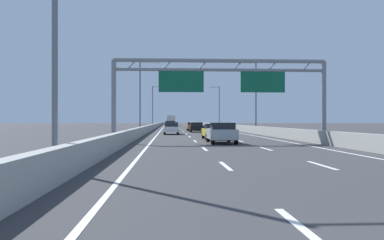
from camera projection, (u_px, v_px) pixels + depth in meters
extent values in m
plane|color=#38383A|center=(185.00, 127.00, 102.89)|extent=(260.00, 260.00, 0.00)
cube|color=white|center=(304.00, 230.00, 6.43)|extent=(0.16, 3.00, 0.01)
cube|color=white|center=(225.00, 166.00, 15.42)|extent=(0.16, 3.00, 0.01)
cube|color=white|center=(205.00, 149.00, 24.40)|extent=(0.16, 3.00, 0.01)
cube|color=white|center=(195.00, 141.00, 33.39)|extent=(0.16, 3.00, 0.01)
cube|color=white|center=(190.00, 137.00, 42.38)|extent=(0.16, 3.00, 0.01)
cube|color=white|center=(186.00, 134.00, 51.37)|extent=(0.16, 3.00, 0.01)
cube|color=white|center=(184.00, 132.00, 60.35)|extent=(0.16, 3.00, 0.01)
cube|color=white|center=(182.00, 130.00, 69.34)|extent=(0.16, 3.00, 0.01)
cube|color=white|center=(180.00, 129.00, 78.33)|extent=(0.16, 3.00, 0.01)
cube|color=white|center=(179.00, 128.00, 87.31)|extent=(0.16, 3.00, 0.01)
cube|color=white|center=(178.00, 127.00, 96.30)|extent=(0.16, 3.00, 0.01)
cube|color=white|center=(178.00, 127.00, 105.29)|extent=(0.16, 3.00, 0.01)
cube|color=white|center=(177.00, 126.00, 114.27)|extent=(0.16, 3.00, 0.01)
cube|color=white|center=(176.00, 126.00, 123.26)|extent=(0.16, 3.00, 0.01)
cube|color=white|center=(176.00, 125.00, 132.25)|extent=(0.16, 3.00, 0.01)
cube|color=white|center=(175.00, 125.00, 141.23)|extent=(0.16, 3.00, 0.01)
cube|color=white|center=(175.00, 125.00, 150.22)|extent=(0.16, 3.00, 0.01)
cube|color=white|center=(175.00, 125.00, 159.21)|extent=(0.16, 3.00, 0.01)
cube|color=white|center=(322.00, 165.00, 15.61)|extent=(0.16, 3.00, 0.01)
cube|color=white|center=(266.00, 149.00, 24.60)|extent=(0.16, 3.00, 0.01)
cube|color=white|center=(240.00, 141.00, 33.59)|extent=(0.16, 3.00, 0.01)
cube|color=white|center=(225.00, 137.00, 42.57)|extent=(0.16, 3.00, 0.01)
cube|color=white|center=(215.00, 134.00, 51.56)|extent=(0.16, 3.00, 0.01)
cube|color=white|center=(209.00, 132.00, 60.55)|extent=(0.16, 3.00, 0.01)
cube|color=white|center=(204.00, 130.00, 69.53)|extent=(0.16, 3.00, 0.01)
cube|color=white|center=(200.00, 129.00, 78.52)|extent=(0.16, 3.00, 0.01)
cube|color=white|center=(196.00, 128.00, 87.51)|extent=(0.16, 3.00, 0.01)
cube|color=white|center=(194.00, 127.00, 96.49)|extent=(0.16, 3.00, 0.01)
cube|color=white|center=(192.00, 127.00, 105.48)|extent=(0.16, 3.00, 0.01)
cube|color=white|center=(190.00, 126.00, 114.47)|extent=(0.16, 3.00, 0.01)
cube|color=white|center=(189.00, 126.00, 123.45)|extent=(0.16, 3.00, 0.01)
cube|color=white|center=(187.00, 125.00, 132.44)|extent=(0.16, 3.00, 0.01)
cube|color=white|center=(186.00, 125.00, 141.43)|extent=(0.16, 3.00, 0.01)
cube|color=white|center=(185.00, 125.00, 150.42)|extent=(0.16, 3.00, 0.01)
cube|color=white|center=(184.00, 125.00, 159.40)|extent=(0.16, 3.00, 0.01)
cube|color=white|center=(163.00, 128.00, 90.62)|extent=(0.16, 176.00, 0.01)
cube|color=white|center=(211.00, 128.00, 91.19)|extent=(0.16, 176.00, 0.01)
cube|color=#9E9E99|center=(158.00, 125.00, 112.50)|extent=(0.45, 220.00, 0.95)
cube|color=#9E9E99|center=(209.00, 125.00, 113.25)|extent=(0.45, 220.00, 0.95)
cylinder|color=gray|center=(114.00, 101.00, 31.44)|extent=(0.36, 0.36, 6.20)
cylinder|color=gray|center=(324.00, 102.00, 32.30)|extent=(0.36, 0.36, 6.20)
cylinder|color=gray|center=(220.00, 61.00, 31.87)|extent=(16.01, 0.32, 0.32)
cylinder|color=gray|center=(220.00, 70.00, 31.87)|extent=(16.01, 0.26, 0.26)
cylinder|color=gray|center=(132.00, 65.00, 31.51)|extent=(0.74, 0.10, 0.74)
cylinder|color=gray|center=(167.00, 65.00, 31.65)|extent=(0.74, 0.10, 0.74)
cylinder|color=gray|center=(203.00, 65.00, 31.80)|extent=(0.74, 0.10, 0.74)
cylinder|color=gray|center=(238.00, 65.00, 31.94)|extent=(0.74, 0.10, 0.74)
cylinder|color=gray|center=(272.00, 66.00, 32.08)|extent=(0.74, 0.10, 0.74)
cylinder|color=gray|center=(307.00, 66.00, 32.23)|extent=(0.74, 0.10, 0.74)
cube|color=#0F5B3D|center=(181.00, 82.00, 31.71)|extent=(3.40, 0.12, 1.60)
cube|color=#0F5B3D|center=(263.00, 82.00, 32.04)|extent=(3.40, 0.12, 1.60)
cylinder|color=slate|center=(55.00, 29.00, 14.13)|extent=(0.20, 0.20, 9.50)
cylinder|color=slate|center=(140.00, 97.00, 55.32)|extent=(0.20, 0.20, 9.50)
cylinder|color=slate|center=(148.00, 62.00, 55.38)|extent=(2.20, 0.12, 0.12)
cube|color=#F2EAC6|center=(157.00, 63.00, 55.44)|extent=(0.56, 0.28, 0.20)
cylinder|color=slate|center=(256.00, 97.00, 56.15)|extent=(0.20, 0.20, 9.50)
cylinder|color=slate|center=(248.00, 63.00, 56.09)|extent=(2.20, 0.12, 0.12)
cube|color=#F2EAC6|center=(240.00, 63.00, 56.03)|extent=(0.56, 0.28, 0.20)
cylinder|color=slate|center=(153.00, 107.00, 96.51)|extent=(0.20, 0.20, 9.50)
cylinder|color=slate|center=(157.00, 87.00, 96.57)|extent=(2.20, 0.12, 0.12)
cube|color=#F2EAC6|center=(162.00, 87.00, 96.63)|extent=(0.56, 0.28, 0.20)
cylinder|color=slate|center=(219.00, 107.00, 97.34)|extent=(0.20, 0.20, 9.50)
cylinder|color=slate|center=(215.00, 87.00, 97.28)|extent=(2.20, 0.12, 0.12)
cube|color=#F2EAC6|center=(210.00, 87.00, 97.22)|extent=(0.56, 0.28, 0.20)
cube|color=#A8ADB2|center=(221.00, 134.00, 30.79)|extent=(1.84, 4.68, 0.72)
cube|color=black|center=(222.00, 126.00, 30.09)|extent=(1.62, 1.93, 0.47)
cylinder|color=black|center=(208.00, 138.00, 32.53)|extent=(0.22, 0.64, 0.64)
cylinder|color=black|center=(229.00, 138.00, 32.62)|extent=(0.22, 0.64, 0.64)
cylinder|color=black|center=(213.00, 140.00, 28.96)|extent=(0.22, 0.64, 0.64)
cylinder|color=black|center=(236.00, 140.00, 29.04)|extent=(0.22, 0.64, 0.64)
cube|color=yellow|center=(214.00, 132.00, 36.87)|extent=(1.76, 4.65, 0.60)
cube|color=black|center=(214.00, 126.00, 36.33)|extent=(1.55, 1.93, 0.45)
cylinder|color=black|center=(203.00, 135.00, 38.59)|extent=(0.22, 0.64, 0.64)
cylinder|color=black|center=(220.00, 135.00, 38.68)|extent=(0.22, 0.64, 0.64)
cylinder|color=black|center=(207.00, 137.00, 35.05)|extent=(0.22, 0.64, 0.64)
cylinder|color=black|center=(225.00, 136.00, 35.14)|extent=(0.22, 0.64, 0.64)
cube|color=black|center=(197.00, 128.00, 59.00)|extent=(1.88, 4.16, 0.63)
cube|color=black|center=(196.00, 124.00, 59.36)|extent=(1.66, 1.88, 0.43)
cylinder|color=black|center=(190.00, 130.00, 60.48)|extent=(0.22, 0.64, 0.64)
cylinder|color=black|center=(202.00, 130.00, 60.57)|extent=(0.22, 0.64, 0.64)
cylinder|color=black|center=(191.00, 130.00, 57.42)|extent=(0.22, 0.64, 0.64)
cylinder|color=black|center=(203.00, 130.00, 57.51)|extent=(0.22, 0.64, 0.64)
cube|color=#2347AD|center=(170.00, 126.00, 70.96)|extent=(1.81, 4.12, 0.70)
cube|color=black|center=(170.00, 123.00, 70.42)|extent=(1.59, 1.83, 0.54)
cylinder|color=black|center=(166.00, 128.00, 72.43)|extent=(0.22, 0.64, 0.64)
cylinder|color=black|center=(175.00, 128.00, 72.51)|extent=(0.22, 0.64, 0.64)
cylinder|color=black|center=(166.00, 128.00, 69.41)|extent=(0.22, 0.64, 0.64)
cylinder|color=black|center=(175.00, 128.00, 69.49)|extent=(0.22, 0.64, 0.64)
cube|color=silver|center=(171.00, 129.00, 50.04)|extent=(1.78, 4.57, 0.60)
cube|color=black|center=(171.00, 124.00, 49.75)|extent=(1.56, 1.83, 0.51)
cylinder|color=black|center=(165.00, 131.00, 51.73)|extent=(0.22, 0.64, 0.64)
cylinder|color=black|center=(178.00, 131.00, 51.81)|extent=(0.22, 0.64, 0.64)
cylinder|color=black|center=(165.00, 132.00, 48.26)|extent=(0.22, 0.64, 0.64)
cylinder|color=black|center=(178.00, 132.00, 48.35)|extent=(0.22, 0.64, 0.64)
cube|color=orange|center=(193.00, 127.00, 67.03)|extent=(1.87, 4.42, 0.61)
cube|color=black|center=(193.00, 124.00, 67.26)|extent=(1.65, 2.06, 0.43)
cylinder|color=black|center=(187.00, 129.00, 68.64)|extent=(0.22, 0.64, 0.64)
cylinder|color=black|center=(197.00, 128.00, 68.73)|extent=(0.22, 0.64, 0.64)
cylinder|color=black|center=(188.00, 129.00, 65.33)|extent=(0.22, 0.64, 0.64)
cylinder|color=black|center=(199.00, 129.00, 65.42)|extent=(0.22, 0.64, 0.64)
cube|color=#B21E19|center=(171.00, 121.00, 125.32)|extent=(2.33, 2.23, 1.88)
cube|color=beige|center=(171.00, 120.00, 121.24)|extent=(2.33, 5.54, 2.54)
cylinder|color=black|center=(167.00, 124.00, 125.48)|extent=(0.28, 0.96, 0.96)
cylinder|color=black|center=(174.00, 124.00, 125.59)|extent=(0.28, 0.96, 0.96)
cylinder|color=black|center=(167.00, 124.00, 119.82)|extent=(0.28, 0.96, 0.96)
cylinder|color=black|center=(175.00, 124.00, 119.93)|extent=(0.28, 0.96, 0.96)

